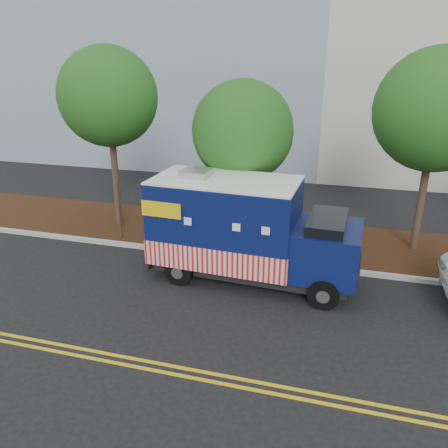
# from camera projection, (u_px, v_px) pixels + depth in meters

# --- Properties ---
(ground) EXTENTS (120.00, 120.00, 0.00)m
(ground) POSITION_uv_depth(u_px,v_px,m) (225.00, 278.00, 14.08)
(ground) COLOR black
(ground) RESTS_ON ground
(curb) EXTENTS (120.00, 0.18, 0.15)m
(curb) POSITION_uv_depth(u_px,v_px,m) (236.00, 258.00, 15.31)
(curb) COLOR #9E9E99
(curb) RESTS_ON ground
(mulch_strip) EXTENTS (120.00, 4.00, 0.15)m
(mulch_strip) POSITION_uv_depth(u_px,v_px,m) (249.00, 236.00, 17.19)
(mulch_strip) COLOR black
(mulch_strip) RESTS_ON ground
(centerline_near) EXTENTS (120.00, 0.10, 0.01)m
(centerline_near) POSITION_uv_depth(u_px,v_px,m) (175.00, 366.00, 10.08)
(centerline_near) COLOR gold
(centerline_near) RESTS_ON ground
(centerline_far) EXTENTS (120.00, 0.10, 0.01)m
(centerline_far) POSITION_uv_depth(u_px,v_px,m) (171.00, 374.00, 9.85)
(centerline_far) COLOR gold
(centerline_far) RESTS_ON ground
(tree_a) EXTENTS (3.73, 3.73, 7.12)m
(tree_a) POSITION_uv_depth(u_px,v_px,m) (108.00, 97.00, 16.39)
(tree_a) COLOR #38281C
(tree_a) RESTS_ON ground
(tree_b) EXTENTS (3.53, 3.53, 6.02)m
(tree_b) POSITION_uv_depth(u_px,v_px,m) (243.00, 132.00, 15.09)
(tree_b) COLOR #38281C
(tree_b) RESTS_ON ground
(tree_c) EXTENTS (4.02, 4.02, 7.06)m
(tree_c) POSITION_uv_depth(u_px,v_px,m) (436.00, 111.00, 14.12)
(tree_c) COLOR #38281C
(tree_c) RESTS_ON ground
(sign_post) EXTENTS (0.06, 0.06, 2.40)m
(sign_post) POSITION_uv_depth(u_px,v_px,m) (119.00, 212.00, 16.39)
(sign_post) COLOR #473828
(sign_post) RESTS_ON ground
(food_truck) EXTENTS (6.65, 2.81, 3.44)m
(food_truck) POSITION_uv_depth(u_px,v_px,m) (243.00, 232.00, 13.62)
(food_truck) COLOR black
(food_truck) RESTS_ON ground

